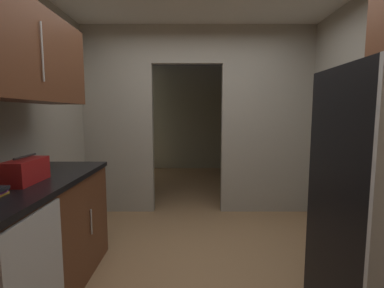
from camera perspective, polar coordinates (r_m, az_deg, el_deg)
The scene contains 6 objects.
ground at distance 2.65m, azimuth 2.04°, elevation -25.95°, with size 20.00×20.00×0.00m, color #93704C.
kitchen_partition at distance 3.92m, azimuth 1.99°, elevation 5.95°, with size 3.21×0.12×2.61m.
adjoining_room_shell at distance 6.05m, azimuth 0.87°, elevation 5.31°, with size 3.21×3.23×2.61m.
lower_cabinet_run at distance 2.44m, azimuth -30.63°, elevation -17.42°, with size 0.67×1.66×0.93m.
upper_cabinet_counterside at distance 2.29m, azimuth -32.63°, elevation 15.78°, with size 0.36×1.50×0.66m.
boombox at distance 2.26m, azimuth -31.10°, elevation -4.80°, with size 0.17×0.35×0.19m.
Camera 1 is at (-0.08, -2.24, 1.42)m, focal length 25.77 mm.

